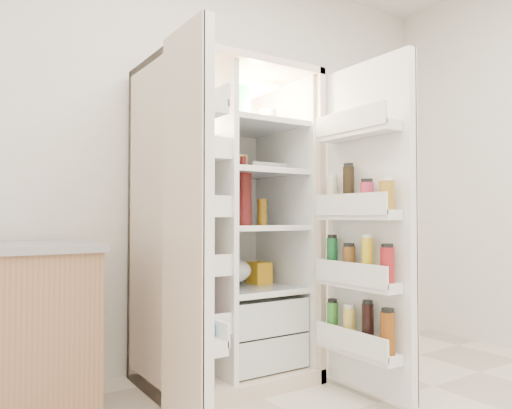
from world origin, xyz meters
TOP-DOWN VIEW (x-y plane):
  - wall_back at (0.00, 2.00)m, footprint 4.00×0.02m
  - refrigerator at (-0.02, 1.65)m, footprint 0.92×0.70m
  - freezer_door at (-0.53, 1.05)m, footprint 0.15×0.40m
  - fridge_door at (0.45, 0.96)m, footprint 0.17×0.58m

SIDE VIEW (x-z plane):
  - refrigerator at x=-0.02m, z-range -0.15..1.65m
  - fridge_door at x=0.45m, z-range 0.01..1.73m
  - freezer_door at x=-0.53m, z-range 0.03..1.75m
  - wall_back at x=0.00m, z-range 0.00..2.70m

